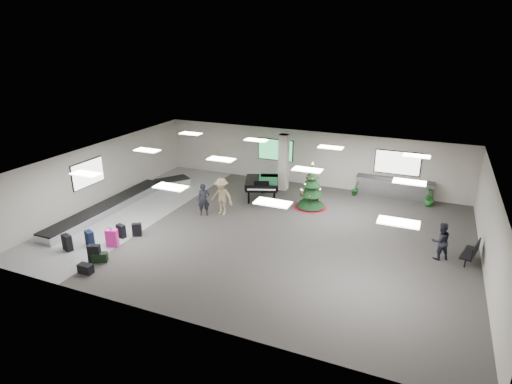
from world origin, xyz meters
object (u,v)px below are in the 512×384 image
at_px(pink_suitcase, 112,238).
at_px(christmas_tree, 311,192).
at_px(traveler_bench, 441,241).
at_px(bench, 472,251).
at_px(baggage_carousel, 122,202).
at_px(grand_piano, 262,183).
at_px(service_counter, 394,188).
at_px(traveler_b, 222,197).
at_px(potted_plant_left, 355,189).
at_px(traveler_a, 204,200).
at_px(potted_plant_right, 430,198).

bearing_deg(pink_suitcase, christmas_tree, 29.76).
bearing_deg(christmas_tree, traveler_bench, -27.20).
bearing_deg(bench, christmas_tree, 172.50).
bearing_deg(traveler_bench, bench, 159.83).
bearing_deg(bench, baggage_carousel, -163.21).
xyz_separation_m(baggage_carousel, pink_suitcase, (2.62, -3.78, 0.16)).
bearing_deg(christmas_tree, bench, -22.15).
bearing_deg(grand_piano, baggage_carousel, -169.91).
relative_size(service_counter, traveler_bench, 2.62).
distance_m(christmas_tree, grand_piano, 2.79).
distance_m(pink_suitcase, christmas_tree, 9.83).
height_order(traveler_b, potted_plant_left, traveler_b).
bearing_deg(traveler_a, potted_plant_right, 0.65).
bearing_deg(baggage_carousel, potted_plant_right, 22.89).
distance_m(traveler_b, traveler_bench, 9.97).
bearing_deg(traveler_a, christmas_tree, 5.07).
bearing_deg(baggage_carousel, grand_piano, 30.88).
height_order(service_counter, traveler_a, traveler_a).
bearing_deg(bench, traveler_b, -167.47).
relative_size(bench, potted_plant_right, 1.63).
bearing_deg(traveler_b, potted_plant_right, 33.93).
distance_m(baggage_carousel, potted_plant_right, 15.94).
bearing_deg(christmas_tree, service_counter, 39.85).
height_order(grand_piano, traveler_b, traveler_b).
xyz_separation_m(bench, potted_plant_left, (-5.60, 5.66, -0.11)).
xyz_separation_m(christmas_tree, bench, (7.34, -2.99, -0.37)).
height_order(baggage_carousel, traveler_b, traveler_b).
distance_m(christmas_tree, potted_plant_left, 3.22).
height_order(traveler_a, traveler_bench, traveler_a).
height_order(grand_piano, traveler_a, traveler_a).
height_order(baggage_carousel, pink_suitcase, pink_suitcase).
relative_size(baggage_carousel, traveler_bench, 6.28).
bearing_deg(traveler_b, traveler_a, -147.07).
bearing_deg(christmas_tree, potted_plant_left, 56.90).
height_order(service_counter, traveler_b, traveler_b).
bearing_deg(grand_piano, potted_plant_right, -4.63).
bearing_deg(service_counter, potted_plant_right, -16.07).
height_order(traveler_a, potted_plant_left, traveler_a).
bearing_deg(traveler_a, service_counter, 8.20).
xyz_separation_m(service_counter, potted_plant_right, (1.85, -0.53, -0.11)).
distance_m(traveler_a, potted_plant_left, 8.48).
bearing_deg(potted_plant_right, baggage_carousel, -157.11).
height_order(pink_suitcase, bench, bench).
height_order(service_counter, traveler_bench, traveler_bench).
bearing_deg(pink_suitcase, traveler_bench, -0.57).
relative_size(baggage_carousel, traveler_b, 5.18).
height_order(christmas_tree, potted_plant_right, christmas_tree).
distance_m(christmas_tree, traveler_a, 5.45).
height_order(christmas_tree, potted_plant_left, christmas_tree).
height_order(pink_suitcase, potted_plant_right, potted_plant_right).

